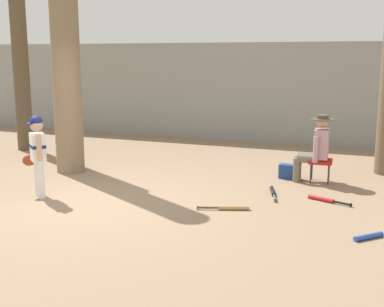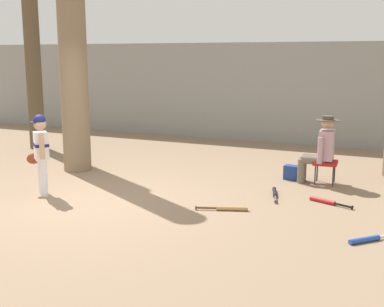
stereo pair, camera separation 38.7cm
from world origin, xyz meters
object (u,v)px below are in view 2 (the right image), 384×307
object	(u,v)px
bat_red_barrel	(326,201)
bat_black_composite	(275,193)
handbag_beside_stool	(294,173)
folding_stool	(325,163)
tree_near_player	(73,62)
bat_blue_youth	(368,239)
seated_spectator	(320,148)
bat_wood_tan	(228,208)
young_ballplayer	(41,149)
tree_far_left	(31,23)

from	to	relation	value
bat_red_barrel	bat_black_composite	xyz separation A→B (m)	(-0.83, 0.13, 0.00)
handbag_beside_stool	folding_stool	bearing A→B (deg)	-6.10
tree_near_player	bat_blue_youth	size ratio (longest dim) A/B	8.55
bat_blue_youth	bat_black_composite	xyz separation A→B (m)	(-1.57, 1.54, 0.00)
seated_spectator	bat_blue_youth	bearing A→B (deg)	-67.89
handbag_beside_stool	bat_wood_tan	size ratio (longest dim) A/B	0.46
young_ballplayer	folding_stool	size ratio (longest dim) A/B	3.07
seated_spectator	handbag_beside_stool	world-z (taller)	seated_spectator
tree_near_player	bat_red_barrel	world-z (taller)	tree_near_player
young_ballplayer	bat_black_composite	size ratio (longest dim) A/B	1.73
tree_far_left	bat_blue_youth	size ratio (longest dim) A/B	11.10
young_ballplayer	tree_far_left	distance (m)	4.88
tree_near_player	handbag_beside_stool	bearing A→B (deg)	13.15
handbag_beside_stool	bat_blue_youth	distance (m)	3.09
bat_blue_youth	tree_near_player	bearing A→B (deg)	162.72
tree_far_left	bat_red_barrel	world-z (taller)	tree_far_left
bat_blue_youth	bat_black_composite	world-z (taller)	same
young_ballplayer	seated_spectator	world-z (taller)	young_ballplayer
young_ballplayer	bat_blue_youth	distance (m)	5.08
handbag_beside_stool	tree_far_left	world-z (taller)	tree_far_left
folding_stool	seated_spectator	size ratio (longest dim) A/B	0.35
young_ballplayer	folding_stool	world-z (taller)	young_ballplayer
seated_spectator	young_ballplayer	bearing A→B (deg)	-147.22
handbag_beside_stool	tree_far_left	bearing A→B (deg)	174.50
folding_stool	tree_far_left	bearing A→B (deg)	174.45
folding_stool	bat_blue_youth	world-z (taller)	folding_stool
bat_blue_youth	bat_black_composite	size ratio (longest dim) A/B	0.77
folding_stool	bat_blue_youth	bearing A→B (deg)	-69.80
bat_red_barrel	bat_black_composite	world-z (taller)	same
tree_far_left	bat_blue_youth	distance (m)	9.08
folding_stool	handbag_beside_stool	xyz separation A→B (m)	(-0.56, 0.06, -0.23)
seated_spectator	folding_stool	bearing A→B (deg)	3.67
tree_near_player	bat_black_composite	size ratio (longest dim) A/B	6.56
tree_near_player	seated_spectator	size ratio (longest dim) A/B	4.12
young_ballplayer	handbag_beside_stool	size ratio (longest dim) A/B	3.84
young_ballplayer	seated_spectator	bearing A→B (deg)	32.78
young_ballplayer	folding_stool	distance (m)	4.82
folding_stool	bat_blue_youth	size ratio (longest dim) A/B	0.73
tree_near_player	young_ballplayer	bearing A→B (deg)	-71.56
tree_far_left	bat_red_barrel	xyz separation A→B (m)	(7.19, -1.89, -2.92)
tree_far_left	folding_stool	bearing A→B (deg)	-5.55
bat_black_composite	tree_far_left	bearing A→B (deg)	164.52
tree_near_player	bat_wood_tan	bearing A→B (deg)	-19.37
tree_far_left	bat_wood_tan	distance (m)	7.21
young_ballplayer	bat_red_barrel	size ratio (longest dim) A/B	1.91
folding_stool	seated_spectator	distance (m)	0.29
handbag_beside_stool	bat_blue_youth	world-z (taller)	handbag_beside_stool
folding_stool	bat_wood_tan	world-z (taller)	folding_stool
bat_blue_youth	bat_wood_tan	xyz separation A→B (m)	(-1.98, 0.47, -0.00)
bat_blue_youth	bat_wood_tan	world-z (taller)	same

